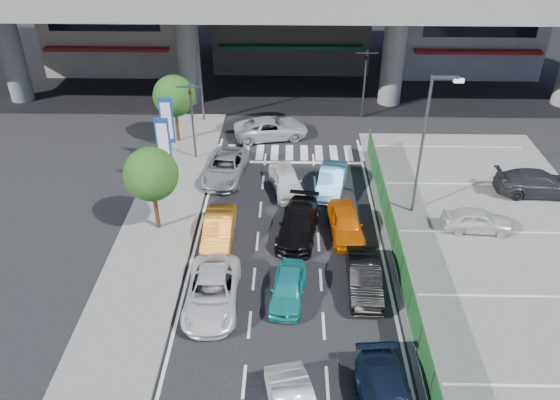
{
  "coord_description": "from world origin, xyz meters",
  "views": [
    {
      "loc": [
        0.09,
        -19.88,
        17.24
      ],
      "look_at": [
        -0.44,
        4.18,
        1.82
      ],
      "focal_mm": 35.0,
      "sensor_mm": 36.0,
      "label": 1
    }
  ],
  "objects_px": {
    "street_lamp_right": "(427,135)",
    "taxi_orange_left": "(219,230)",
    "wagon_silver_front_left": "(225,168)",
    "sedan_white_mid_left": "(212,292)",
    "sedan_white_front_mid": "(286,181)",
    "crossing_wagon_silver": "(271,128)",
    "tree_near": "(151,174)",
    "parked_sedan_dgrey": "(538,183)",
    "traffic_cone": "(389,211)",
    "taxi_teal_mid": "(288,288)",
    "traffic_light_right": "(366,67)",
    "tree_far": "(174,96)",
    "street_lamp_left": "(202,59)",
    "hatch_black_mid_right": "(364,278)",
    "kei_truck_front_right": "(332,180)",
    "signboard_far": "(167,123)",
    "taxi_orange_right": "(346,223)",
    "signboard_near": "(164,145)",
    "parked_sedan_white": "(477,220)",
    "traffic_light_left": "(191,103)",
    "sedan_black_mid": "(298,224)"
  },
  "relations": [
    {
      "from": "street_lamp_left",
      "to": "sedan_black_mid",
      "type": "xyz_separation_m",
      "value": [
        6.87,
        -14.38,
        -4.08
      ]
    },
    {
      "from": "tree_near",
      "to": "taxi_teal_mid",
      "type": "distance_m",
      "value": 9.24
    },
    {
      "from": "taxi_orange_right",
      "to": "crossing_wagon_silver",
      "type": "xyz_separation_m",
      "value": [
        -4.36,
        11.54,
        0.03
      ]
    },
    {
      "from": "taxi_orange_left",
      "to": "traffic_light_left",
      "type": "bearing_deg",
      "value": 106.22
    },
    {
      "from": "street_lamp_right",
      "to": "parked_sedan_white",
      "type": "distance_m",
      "value": 5.33
    },
    {
      "from": "hatch_black_mid_right",
      "to": "sedan_black_mid",
      "type": "height_order",
      "value": "sedan_black_mid"
    },
    {
      "from": "tree_near",
      "to": "taxi_orange_left",
      "type": "relative_size",
      "value": 1.15
    },
    {
      "from": "signboard_near",
      "to": "tree_near",
      "type": "relative_size",
      "value": 0.98
    },
    {
      "from": "street_lamp_left",
      "to": "parked_sedan_white",
      "type": "xyz_separation_m",
      "value": [
        16.41,
        -13.79,
        -4.08
      ]
    },
    {
      "from": "traffic_light_right",
      "to": "taxi_teal_mid",
      "type": "xyz_separation_m",
      "value": [
        -5.45,
        -20.3,
        -3.31
      ]
    },
    {
      "from": "sedan_white_mid_left",
      "to": "sedan_white_front_mid",
      "type": "height_order",
      "value": "same"
    },
    {
      "from": "traffic_light_left",
      "to": "sedan_white_front_mid",
      "type": "relative_size",
      "value": 1.28
    },
    {
      "from": "crossing_wagon_silver",
      "to": "sedan_black_mid",
      "type": "bearing_deg",
      "value": 176.91
    },
    {
      "from": "signboard_far",
      "to": "taxi_orange_right",
      "type": "bearing_deg",
      "value": -34.29
    },
    {
      "from": "taxi_teal_mid",
      "to": "taxi_orange_left",
      "type": "height_order",
      "value": "taxi_orange_left"
    },
    {
      "from": "kei_truck_front_right",
      "to": "parked_sedan_dgrey",
      "type": "relative_size",
      "value": 0.84
    },
    {
      "from": "sedan_black_mid",
      "to": "parked_sedan_white",
      "type": "bearing_deg",
      "value": 12.22
    },
    {
      "from": "traffic_cone",
      "to": "street_lamp_right",
      "type": "bearing_deg",
      "value": 22.81
    },
    {
      "from": "taxi_orange_right",
      "to": "traffic_cone",
      "type": "relative_size",
      "value": 5.39
    },
    {
      "from": "taxi_orange_left",
      "to": "traffic_cone",
      "type": "relative_size",
      "value": 5.58
    },
    {
      "from": "street_lamp_right",
      "to": "taxi_orange_left",
      "type": "distance_m",
      "value": 11.89
    },
    {
      "from": "hatch_black_mid_right",
      "to": "kei_truck_front_right",
      "type": "xyz_separation_m",
      "value": [
        -1.0,
        8.8,
        0.0
      ]
    },
    {
      "from": "traffic_light_left",
      "to": "signboard_near",
      "type": "bearing_deg",
      "value": -104.02
    },
    {
      "from": "sedan_white_mid_left",
      "to": "sedan_black_mid",
      "type": "height_order",
      "value": "same"
    },
    {
      "from": "signboard_near",
      "to": "taxi_orange_left",
      "type": "bearing_deg",
      "value": -54.02
    },
    {
      "from": "traffic_light_right",
      "to": "street_lamp_right",
      "type": "xyz_separation_m",
      "value": [
        1.67,
        -13.0,
        0.83
      ]
    },
    {
      "from": "taxi_orange_left",
      "to": "crossing_wagon_silver",
      "type": "xyz_separation_m",
      "value": [
        2.27,
        12.26,
        0.03
      ]
    },
    {
      "from": "taxi_orange_left",
      "to": "taxi_teal_mid",
      "type": "bearing_deg",
      "value": -49.84
    },
    {
      "from": "parked_sedan_dgrey",
      "to": "traffic_cone",
      "type": "relative_size",
      "value": 6.64
    },
    {
      "from": "tree_near",
      "to": "sedan_white_mid_left",
      "type": "relative_size",
      "value": 0.97
    },
    {
      "from": "wagon_silver_front_left",
      "to": "taxi_orange_left",
      "type": "bearing_deg",
      "value": -79.86
    },
    {
      "from": "street_lamp_right",
      "to": "kei_truck_front_right",
      "type": "xyz_separation_m",
      "value": [
        -4.62,
        2.19,
        -4.08
      ]
    },
    {
      "from": "signboard_near",
      "to": "traffic_cone",
      "type": "distance_m",
      "value": 13.33
    },
    {
      "from": "tree_far",
      "to": "sedan_black_mid",
      "type": "relative_size",
      "value": 1.01
    },
    {
      "from": "tree_far",
      "to": "hatch_black_mid_right",
      "type": "relative_size",
      "value": 1.15
    },
    {
      "from": "street_lamp_left",
      "to": "parked_sedan_dgrey",
      "type": "xyz_separation_m",
      "value": [
        21.02,
        -10.02,
        -3.99
      ]
    },
    {
      "from": "street_lamp_right",
      "to": "tree_far",
      "type": "distance_m",
      "value": 17.27
    },
    {
      "from": "traffic_light_right",
      "to": "signboard_far",
      "type": "xyz_separation_m",
      "value": [
        -13.1,
        -8.01,
        -0.87
      ]
    },
    {
      "from": "sedan_white_mid_left",
      "to": "hatch_black_mid_right",
      "type": "xyz_separation_m",
      "value": [
        6.89,
        1.14,
        -0.0
      ]
    },
    {
      "from": "crossing_wagon_silver",
      "to": "sedan_white_mid_left",
      "type": "bearing_deg",
      "value": 161.05
    },
    {
      "from": "street_lamp_left",
      "to": "traffic_light_right",
      "type": "bearing_deg",
      "value": 4.83
    },
    {
      "from": "tree_near",
      "to": "crossing_wagon_silver",
      "type": "relative_size",
      "value": 0.92
    },
    {
      "from": "taxi_orange_right",
      "to": "parked_sedan_dgrey",
      "type": "xyz_separation_m",
      "value": [
        11.66,
        4.24,
        0.09
      ]
    },
    {
      "from": "traffic_light_right",
      "to": "tree_far",
      "type": "height_order",
      "value": "traffic_light_right"
    },
    {
      "from": "parked_sedan_white",
      "to": "traffic_cone",
      "type": "xyz_separation_m",
      "value": [
        -4.49,
        1.12,
        -0.25
      ]
    },
    {
      "from": "parked_sedan_white",
      "to": "parked_sedan_dgrey",
      "type": "distance_m",
      "value": 5.95
    },
    {
      "from": "traffic_light_left",
      "to": "sedan_black_mid",
      "type": "height_order",
      "value": "traffic_light_left"
    },
    {
      "from": "traffic_light_right",
      "to": "taxi_orange_right",
      "type": "bearing_deg",
      "value": -99.18
    },
    {
      "from": "wagon_silver_front_left",
      "to": "traffic_light_right",
      "type": "bearing_deg",
      "value": 51.77
    },
    {
      "from": "parked_sedan_dgrey",
      "to": "traffic_cone",
      "type": "height_order",
      "value": "parked_sedan_dgrey"
    }
  ]
}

